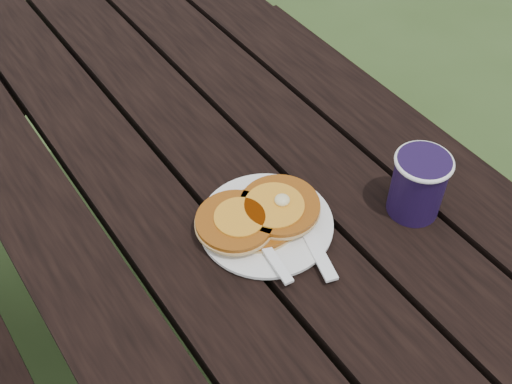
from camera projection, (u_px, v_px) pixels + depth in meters
picnic_table at (266, 335)px, 1.32m from camera, size 1.36×1.80×0.75m
plate at (266, 224)px, 1.02m from camera, size 0.27×0.27×0.01m
pancake_stack at (259, 214)px, 1.01m from camera, size 0.20×0.14×0.04m
knife at (309, 235)px, 0.99m from camera, size 0.07×0.18×0.00m
fork at (271, 256)px, 0.96m from camera, size 0.05×0.16×0.01m
coffee_cup at (419, 182)px, 1.00m from camera, size 0.09×0.09×0.11m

